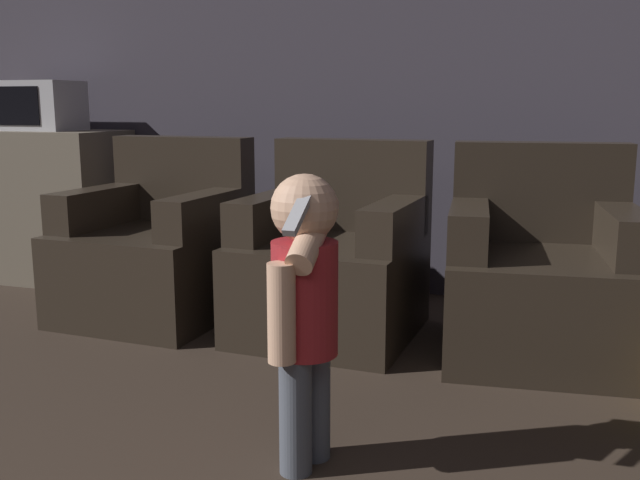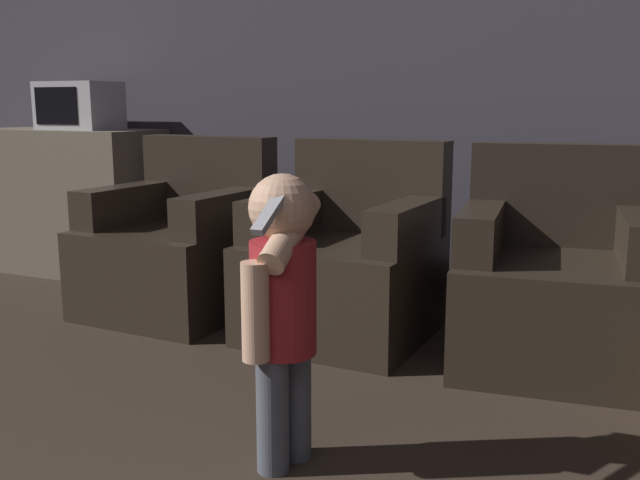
{
  "view_description": "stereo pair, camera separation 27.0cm",
  "coord_description": "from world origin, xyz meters",
  "px_view_note": "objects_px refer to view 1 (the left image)",
  "views": [
    {
      "loc": [
        0.67,
        0.46,
        1.09
      ],
      "look_at": [
        -0.15,
        2.98,
        0.58
      ],
      "focal_mm": 40.0,
      "sensor_mm": 36.0,
      "label": 1
    },
    {
      "loc": [
        0.93,
        0.56,
        1.09
      ],
      "look_at": [
        -0.15,
        2.98,
        0.58
      ],
      "focal_mm": 40.0,
      "sensor_mm": 36.0,
      "label": 2
    }
  ],
  "objects_px": {
    "armchair_right": "(540,280)",
    "person_toddler": "(304,299)",
    "armchair_middle": "(333,265)",
    "armchair_left": "(157,252)",
    "microwave": "(39,106)"
  },
  "relations": [
    {
      "from": "armchair_right",
      "to": "person_toddler",
      "type": "height_order",
      "value": "armchair_right"
    },
    {
      "from": "person_toddler",
      "to": "microwave",
      "type": "height_order",
      "value": "microwave"
    },
    {
      "from": "armchair_middle",
      "to": "microwave",
      "type": "distance_m",
      "value": 2.23
    },
    {
      "from": "armchair_left",
      "to": "microwave",
      "type": "xyz_separation_m",
      "value": [
        -1.08,
        0.5,
        0.75
      ]
    },
    {
      "from": "armchair_middle",
      "to": "person_toddler",
      "type": "xyz_separation_m",
      "value": [
        0.31,
        -1.28,
        0.2
      ]
    },
    {
      "from": "armchair_middle",
      "to": "person_toddler",
      "type": "relative_size",
      "value": 1.02
    },
    {
      "from": "armchair_middle",
      "to": "person_toddler",
      "type": "height_order",
      "value": "armchair_middle"
    },
    {
      "from": "armchair_left",
      "to": "person_toddler",
      "type": "distance_m",
      "value": 1.81
    },
    {
      "from": "armchair_left",
      "to": "armchair_middle",
      "type": "relative_size",
      "value": 1.0
    },
    {
      "from": "armchair_middle",
      "to": "microwave",
      "type": "height_order",
      "value": "microwave"
    },
    {
      "from": "armchair_left",
      "to": "armchair_middle",
      "type": "height_order",
      "value": "same"
    },
    {
      "from": "armchair_middle",
      "to": "armchair_right",
      "type": "bearing_deg",
      "value": 2.93
    },
    {
      "from": "person_toddler",
      "to": "armchair_right",
      "type": "bearing_deg",
      "value": 166.08
    },
    {
      "from": "armchair_left",
      "to": "person_toddler",
      "type": "relative_size",
      "value": 1.02
    },
    {
      "from": "armchair_right",
      "to": "armchair_left",
      "type": "bearing_deg",
      "value": 174.37
    }
  ]
}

